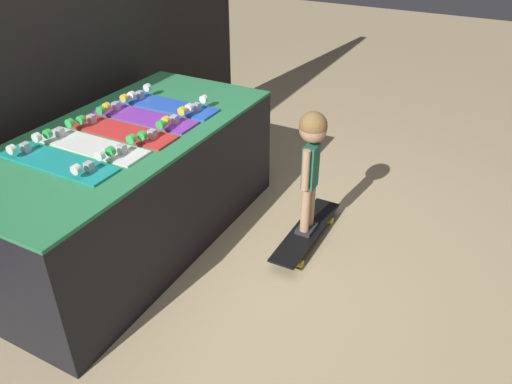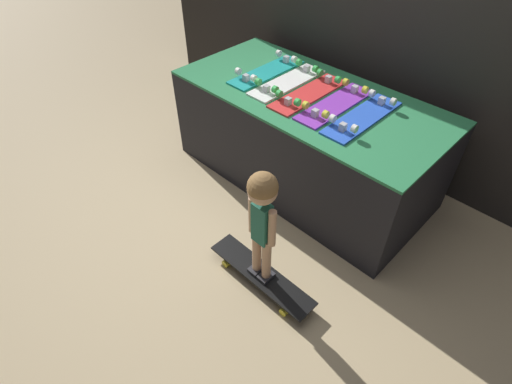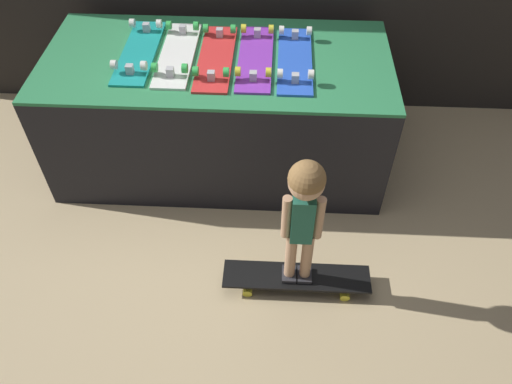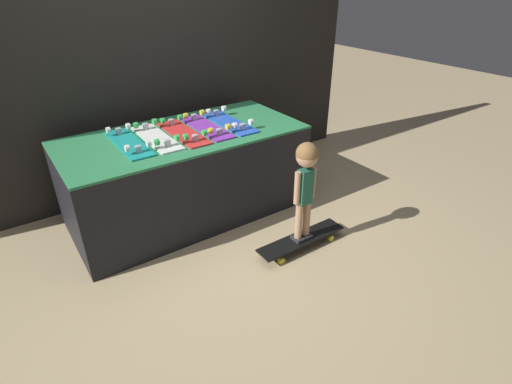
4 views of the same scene
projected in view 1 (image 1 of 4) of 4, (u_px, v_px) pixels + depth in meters
The scene contains 10 objects.
ground_plane at pixel (210, 264), 3.15m from camera, with size 16.00×16.00×0.00m, color tan.
back_wall at pixel (21, 43), 3.02m from camera, with size 4.76×0.10×2.44m.
display_rack at pixel (129, 188), 3.17m from camera, with size 2.06×0.97×0.79m.
skateboard_teal_on_rack at pixel (57, 161), 2.62m from camera, with size 0.20×0.70×0.09m.
skateboard_white_on_rack at pixel (91, 144), 2.79m from camera, with size 0.20×0.70×0.09m.
skateboard_red_on_rack at pixel (122, 130), 2.95m from camera, with size 0.20×0.70×0.09m.
skateboard_purple_on_rack at pixel (145, 116), 3.13m from camera, with size 0.20×0.70×0.09m.
skateboard_blue_on_rack at pixel (168, 104), 3.30m from camera, with size 0.20×0.70×0.09m.
skateboard_on_floor at pixel (306, 232), 3.31m from camera, with size 0.80×0.18×0.09m.
child at pixel (312, 151), 3.00m from camera, with size 0.20×0.17×0.84m.
Camera 1 is at (-2.01, -1.40, 2.04)m, focal length 35.00 mm.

